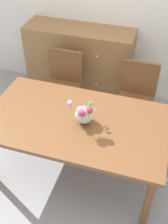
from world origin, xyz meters
TOP-DOWN VIEW (x-y plane):
  - ground_plane at (0.00, 0.00)m, footprint 12.00×12.00m
  - dining_table at (0.00, 0.00)m, footprint 1.71×0.97m
  - chair_left at (-0.45, 0.83)m, footprint 0.42×0.42m
  - chair_right at (0.45, 0.83)m, footprint 0.42×0.42m
  - dresser at (-0.40, 1.33)m, footprint 1.40×0.47m
  - flower_vase at (0.08, -0.02)m, footprint 0.27×0.25m

SIDE VIEW (x-z plane):
  - ground_plane at x=0.00m, z-range 0.00..0.00m
  - dresser at x=-0.40m, z-range 0.00..1.00m
  - chair_left at x=-0.45m, z-range 0.07..0.97m
  - chair_right at x=0.45m, z-range 0.07..0.97m
  - dining_table at x=0.00m, z-range 0.28..1.02m
  - flower_vase at x=0.08m, z-range 0.72..0.97m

